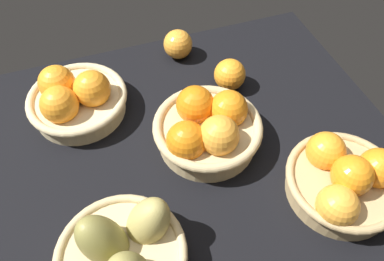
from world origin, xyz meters
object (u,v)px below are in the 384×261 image
basket_far_right_pears (124,254)px  basket_center (208,128)px  basket_near_right (75,98)px  basket_far_left (344,180)px  loose_orange_back_gap (230,75)px  loose_orange_front_gap (178,44)px

basket_far_right_pears → basket_center: bearing=-138.0°
basket_near_right → basket_center: bearing=143.8°
basket_near_right → basket_center: 29.99cm
basket_near_right → basket_far_right_pears: bearing=93.8°
basket_far_left → basket_near_right: bearing=-40.2°
basket_far_left → loose_orange_back_gap: bearing=-75.3°
basket_far_left → loose_orange_back_gap: 34.61cm
basket_far_right_pears → loose_orange_front_gap: bearing=-117.0°
basket_center → basket_far_left: (-19.64, 19.27, -0.51)cm
basket_near_right → loose_orange_back_gap: 35.24cm
basket_far_left → loose_orange_front_gap: bearing=-70.7°
basket_far_right_pears → basket_center: basket_far_right_pears is taller
basket_center → basket_far_left: basket_center is taller
loose_orange_front_gap → basket_far_left: bearing=109.3°
basket_near_right → loose_orange_back_gap: bearing=174.3°
basket_center → loose_orange_back_gap: basket_center is taller
basket_far_right_pears → basket_far_left: 41.34cm
basket_center → loose_orange_front_gap: size_ratio=3.06×
basket_near_right → basket_far_right_pears: 37.38cm
basket_center → loose_orange_back_gap: bearing=-127.5°
basket_far_right_pears → basket_far_left: (-41.34, -0.29, -0.19)cm
basket_near_right → loose_orange_front_gap: 29.22cm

